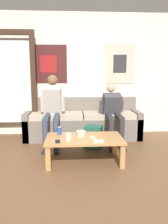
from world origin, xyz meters
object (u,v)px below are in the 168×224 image
Objects in this scene: couch at (83,123)px; cell_phone at (58,141)px; pillar_candle at (68,137)px; person_seated_teen at (113,111)px; ceramic_bowl at (81,133)px; drink_can_blue at (60,131)px; game_controller_near_right at (99,141)px; backpack at (93,137)px; game_controller_near_left at (93,138)px; person_seated_adult at (52,107)px; coffee_table at (84,141)px.

cell_phone is (-0.43, -1.43, 0.09)m from couch.
pillar_candle is 0.79× the size of cell_phone.
ceramic_bowl is (-0.65, -0.77, -0.20)m from person_seated_teen.
ceramic_bowl is 1.30× the size of drink_can_blue.
cell_phone is at bearing -106.95° from couch.
ceramic_bowl is 1.44× the size of pillar_candle.
ceramic_bowl is 1.14× the size of cell_phone.
pillar_candle reaches higher than game_controller_near_right.
backpack is at bearing -145.61° from person_seated_teen.
couch reaches higher than game_controller_near_left.
couch reaches higher than pillar_candle.
couch is 0.80m from person_seated_adult.
ceramic_bowl reaches higher than game_controller_near_right.
person_seated_teen is 1.45m from cell_phone.
pillar_candle is 0.36m from game_controller_near_left.
backpack is (0.74, -0.31, -0.51)m from person_seated_adult.
drink_can_blue is 0.88× the size of cell_phone.
ceramic_bowl reaches higher than backpack.
person_seated_teen reaches higher than game_controller_near_right.
game_controller_near_right is at bearing -57.11° from person_seated_adult.
person_seated_teen is (0.55, -0.39, 0.32)m from couch.
coffee_table is 0.89× the size of person_seated_adult.
couch is 0.68m from backpack.
couch is 2.04× the size of coffee_table.
backpack is 2.74× the size of game_controller_near_left.
game_controller_near_left is 1.03× the size of cell_phone.
ceramic_bowl is 0.23m from game_controller_near_left.
pillar_candle is at bearing -63.84° from drink_can_blue.
person_seated_teen is at bearing 62.87° from game_controller_near_left.
game_controller_near_right is at bearing -5.17° from cell_phone.
drink_can_blue is at bearing 144.24° from game_controller_near_right.
game_controller_near_left is at bearing -96.47° from backpack.
person_seated_teen is at bearing 35.18° from drink_can_blue.
game_controller_near_right reaches higher than backpack.
backpack is 0.60m from ceramic_bowl.
couch reaches higher than coffee_table.
backpack reaches higher than cell_phone.
drink_can_blue is 0.86× the size of game_controller_near_right.
drink_can_blue is at bearing -111.54° from couch.
backpack is 0.98m from cell_phone.
ceramic_bowl is at bearing -58.70° from person_seated_adult.
backpack is at bearing 71.72° from coffee_table.
person_seated_teen is (1.14, -0.04, -0.09)m from person_seated_adult.
drink_can_blue is (0.16, -0.72, -0.27)m from person_seated_adult.
couch is 5.82× the size of backpack.
game_controller_near_left is (0.66, -0.96, -0.32)m from person_seated_adult.
game_controller_near_left is (0.36, 0.05, -0.04)m from pillar_candle.
couch is 1.49m from cell_phone.
ceramic_bowl is (-0.25, -0.50, 0.23)m from backpack.
person_seated_adult reaches higher than ceramic_bowl.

